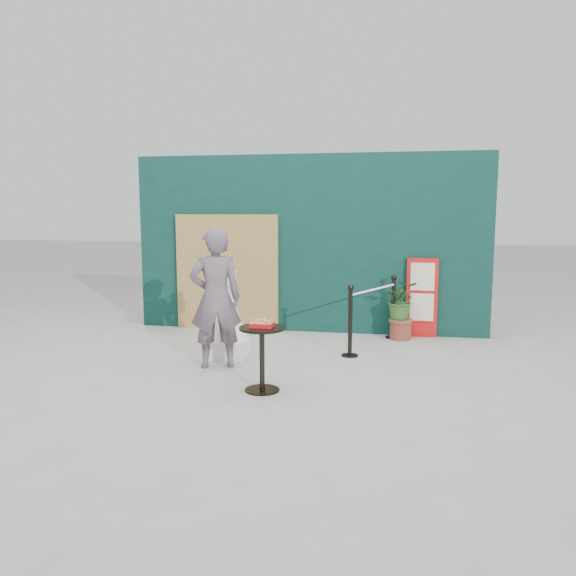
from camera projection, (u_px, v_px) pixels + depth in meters
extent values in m
plane|color=#ADAAA5|center=(270.00, 384.00, 6.72)|extent=(60.00, 60.00, 0.00)
cube|color=#0A2E23|center=(309.00, 244.00, 9.58)|extent=(6.00, 0.30, 3.00)
cube|color=tan|center=(227.00, 273.00, 9.70)|extent=(1.80, 0.08, 2.00)
imported|color=#655762|center=(216.00, 298.00, 7.35)|extent=(0.78, 0.64, 1.84)
cube|color=red|center=(422.00, 298.00, 9.17)|extent=(0.50, 0.06, 1.30)
cube|color=beige|center=(423.00, 277.00, 9.09)|extent=(0.38, 0.02, 0.45)
cube|color=beige|center=(422.00, 307.00, 9.15)|extent=(0.38, 0.02, 0.45)
cube|color=red|center=(421.00, 328.00, 9.20)|extent=(0.38, 0.02, 0.18)
cube|color=white|center=(229.00, 348.00, 7.93)|extent=(0.47, 0.47, 0.26)
cone|color=white|center=(229.00, 313.00, 7.86)|extent=(0.55, 0.55, 0.77)
cylinder|color=silver|center=(228.00, 278.00, 7.79)|extent=(0.22, 0.22, 0.21)
sphere|color=white|center=(228.00, 265.00, 7.77)|extent=(0.17, 0.17, 0.17)
cylinder|color=black|center=(262.00, 390.00, 6.46)|extent=(0.40, 0.40, 0.02)
cylinder|color=black|center=(262.00, 360.00, 6.42)|extent=(0.06, 0.06, 0.72)
cylinder|color=black|center=(262.00, 328.00, 6.37)|extent=(0.52, 0.52, 0.03)
cube|color=red|center=(262.00, 325.00, 6.36)|extent=(0.26, 0.19, 0.05)
cube|color=red|center=(262.00, 322.00, 6.36)|extent=(0.24, 0.17, 0.00)
cube|color=gold|center=(259.00, 321.00, 6.37)|extent=(0.15, 0.14, 0.02)
cube|color=gold|center=(266.00, 322.00, 6.33)|extent=(0.13, 0.13, 0.02)
cone|color=yellow|center=(265.00, 319.00, 6.40)|extent=(0.06, 0.06, 0.06)
cylinder|color=brown|center=(400.00, 330.00, 9.06)|extent=(0.34, 0.34, 0.28)
cylinder|color=brown|center=(401.00, 320.00, 9.04)|extent=(0.38, 0.38, 0.05)
imported|color=#325B27|center=(401.00, 300.00, 8.99)|extent=(0.56, 0.49, 0.62)
cylinder|color=black|center=(350.00, 355.00, 8.01)|extent=(0.24, 0.24, 0.02)
cylinder|color=black|center=(350.00, 323.00, 7.94)|extent=(0.06, 0.06, 0.96)
sphere|color=black|center=(351.00, 288.00, 7.88)|extent=(0.09, 0.09, 0.09)
cylinder|color=black|center=(393.00, 337.00, 9.17)|extent=(0.24, 0.24, 0.02)
cylinder|color=black|center=(393.00, 309.00, 9.10)|extent=(0.06, 0.06, 0.96)
sphere|color=black|center=(394.00, 278.00, 9.03)|extent=(0.09, 0.09, 0.09)
cylinder|color=white|center=(374.00, 290.00, 8.47)|extent=(0.63, 1.31, 0.03)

